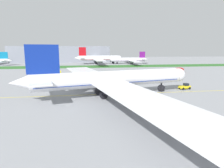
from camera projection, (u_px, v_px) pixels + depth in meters
The scene contains 11 objects.
ground_plane at pixel (115, 95), 62.26m from camera, with size 600.00×600.00×0.00m, color gray.
apron_taxi_line at pixel (114, 94), 63.67m from camera, with size 280.00×0.36×0.01m, color yellow.
grass_median_strip at pixel (96, 66), 164.27m from camera, with size 320.00×24.00×0.10m, color #2D6628.
airliner_foreground at pixel (110, 79), 59.86m from camera, with size 56.12×92.13×15.92m.
pushback_tug at pixel (185, 87), 71.27m from camera, with size 6.13×3.17×2.18m.
ground_crew_wingwalker_port at pixel (167, 113), 41.43m from camera, with size 0.47×0.47×1.62m.
service_truck_baggage_loader at pixel (57, 73), 109.71m from camera, with size 4.59×3.00×2.58m.
service_truck_fuel_bowser at pixel (179, 70), 123.65m from camera, with size 6.27×3.92×2.90m.
parked_airliner_far_centre at pixel (98, 58), 191.81m from camera, with size 47.41×74.42×16.58m.
parked_airliner_far_right at pixel (130, 60), 193.35m from camera, with size 38.74×61.69×12.29m.
terminal_building at pixel (61, 54), 218.71m from camera, with size 110.72×20.00×18.00m, color gray.
Camera 1 is at (-9.38, -59.88, 14.68)m, focal length 30.77 mm.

